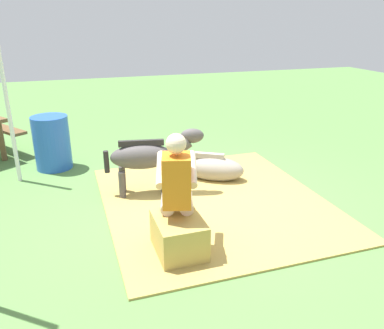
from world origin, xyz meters
name	(u,v)px	position (x,y,z in m)	size (l,w,h in m)	color
ground_plane	(198,208)	(0.00, 0.00, 0.00)	(24.00, 24.00, 0.00)	#568442
hay_patch	(214,201)	(0.11, -0.27, 0.01)	(3.18, 2.83, 0.02)	tan
hay_bale	(179,236)	(-0.90, 0.52, 0.20)	(0.61, 0.47, 0.40)	tan
person_seated	(177,186)	(-0.74, 0.49, 0.69)	(0.71, 0.53, 1.28)	beige
pony_standing	(149,156)	(0.63, 0.49, 0.55)	(0.46, 1.34, 0.92)	#4C4747
pony_lying	(208,168)	(0.86, -0.45, 0.19)	(0.94, 1.28, 0.42)	gray
water_barrel	(52,143)	(2.10, 1.75, 0.43)	(0.56, 0.56, 0.86)	blue
tent_pole_right	(7,100)	(1.71, 2.25, 1.22)	(0.06, 0.06, 2.44)	silver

